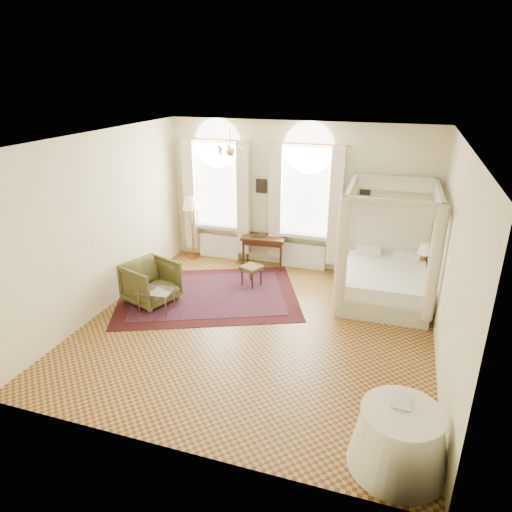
{
  "coord_description": "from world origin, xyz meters",
  "views": [
    {
      "loc": [
        2.18,
        -6.73,
        4.23
      ],
      "look_at": [
        -0.14,
        0.4,
        1.21
      ],
      "focal_mm": 32.0,
      "sensor_mm": 36.0,
      "label": 1
    }
  ],
  "objects_px": {
    "side_table": "(399,439)",
    "floor_lamp": "(191,206)",
    "writing_desk": "(264,241)",
    "canopy_bed": "(385,275)",
    "stool": "(251,269)",
    "nightstand": "(417,276)",
    "armchair": "(151,282)",
    "coffee_table": "(156,292)"
  },
  "relations": [
    {
      "from": "stool",
      "to": "coffee_table",
      "type": "distance_m",
      "value": 2.13
    },
    {
      "from": "nightstand",
      "to": "stool",
      "type": "relative_size",
      "value": 1.18
    },
    {
      "from": "stool",
      "to": "floor_lamp",
      "type": "relative_size",
      "value": 0.32
    },
    {
      "from": "canopy_bed",
      "to": "armchair",
      "type": "distance_m",
      "value": 4.6
    },
    {
      "from": "canopy_bed",
      "to": "side_table",
      "type": "distance_m",
      "value": 4.29
    },
    {
      "from": "canopy_bed",
      "to": "writing_desk",
      "type": "height_order",
      "value": "canopy_bed"
    },
    {
      "from": "floor_lamp",
      "to": "side_table",
      "type": "xyz_separation_m",
      "value": [
        4.99,
        -5.11,
        -0.93
      ]
    },
    {
      "from": "nightstand",
      "to": "stool",
      "type": "xyz_separation_m",
      "value": [
        -3.35,
        -0.92,
        0.07
      ]
    },
    {
      "from": "writing_desk",
      "to": "floor_lamp",
      "type": "relative_size",
      "value": 0.68
    },
    {
      "from": "floor_lamp",
      "to": "nightstand",
      "type": "bearing_deg",
      "value": -1.36
    },
    {
      "from": "canopy_bed",
      "to": "coffee_table",
      "type": "relative_size",
      "value": 3.5
    },
    {
      "from": "writing_desk",
      "to": "nightstand",
      "type": "bearing_deg",
      "value": -2.08
    },
    {
      "from": "writing_desk",
      "to": "canopy_bed",
      "type": "bearing_deg",
      "value": -17.01
    },
    {
      "from": "canopy_bed",
      "to": "stool",
      "type": "xyz_separation_m",
      "value": [
        -2.71,
        -0.2,
        -0.16
      ]
    },
    {
      "from": "canopy_bed",
      "to": "floor_lamp",
      "type": "distance_m",
      "value": 4.71
    },
    {
      "from": "nightstand",
      "to": "coffee_table",
      "type": "bearing_deg",
      "value": -151.31
    },
    {
      "from": "canopy_bed",
      "to": "stool",
      "type": "distance_m",
      "value": 2.72
    },
    {
      "from": "side_table",
      "to": "writing_desk",
      "type": "bearing_deg",
      "value": 121.94
    },
    {
      "from": "armchair",
      "to": "stool",
      "type": "bearing_deg",
      "value": -30.88
    },
    {
      "from": "canopy_bed",
      "to": "armchair",
      "type": "xyz_separation_m",
      "value": [
        -4.34,
        -1.52,
        -0.11
      ]
    },
    {
      "from": "armchair",
      "to": "side_table",
      "type": "height_order",
      "value": "armchair"
    },
    {
      "from": "floor_lamp",
      "to": "writing_desk",
      "type": "bearing_deg",
      "value": 0.0
    },
    {
      "from": "stool",
      "to": "floor_lamp",
      "type": "xyz_separation_m",
      "value": [
        -1.86,
        1.04,
        0.94
      ]
    },
    {
      "from": "side_table",
      "to": "armchair",
      "type": "bearing_deg",
      "value": 150.12
    },
    {
      "from": "stool",
      "to": "coffee_table",
      "type": "height_order",
      "value": "stool"
    },
    {
      "from": "coffee_table",
      "to": "nightstand",
      "type": "bearing_deg",
      "value": 28.69
    },
    {
      "from": "stool",
      "to": "coffee_table",
      "type": "relative_size",
      "value": 0.76
    },
    {
      "from": "canopy_bed",
      "to": "stool",
      "type": "bearing_deg",
      "value": -175.81
    },
    {
      "from": "armchair",
      "to": "coffee_table",
      "type": "height_order",
      "value": "armchair"
    },
    {
      "from": "side_table",
      "to": "floor_lamp",
      "type": "bearing_deg",
      "value": 134.35
    },
    {
      "from": "armchair",
      "to": "floor_lamp",
      "type": "bearing_deg",
      "value": 25.51
    },
    {
      "from": "canopy_bed",
      "to": "coffee_table",
      "type": "distance_m",
      "value": 4.46
    },
    {
      "from": "side_table",
      "to": "canopy_bed",
      "type": "bearing_deg",
      "value": 95.67
    },
    {
      "from": "nightstand",
      "to": "stool",
      "type": "distance_m",
      "value": 3.48
    },
    {
      "from": "nightstand",
      "to": "coffee_table",
      "type": "distance_m",
      "value": 5.36
    },
    {
      "from": "nightstand",
      "to": "writing_desk",
      "type": "xyz_separation_m",
      "value": [
        -3.41,
        0.12,
        0.35
      ]
    },
    {
      "from": "armchair",
      "to": "side_table",
      "type": "distance_m",
      "value": 5.5
    },
    {
      "from": "stool",
      "to": "coffee_table",
      "type": "bearing_deg",
      "value": -129.14
    },
    {
      "from": "writing_desk",
      "to": "coffee_table",
      "type": "relative_size",
      "value": 1.58
    },
    {
      "from": "nightstand",
      "to": "floor_lamp",
      "type": "relative_size",
      "value": 0.38
    },
    {
      "from": "armchair",
      "to": "canopy_bed",
      "type": "bearing_deg",
      "value": -50.61
    },
    {
      "from": "canopy_bed",
      "to": "side_table",
      "type": "height_order",
      "value": "canopy_bed"
    }
  ]
}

